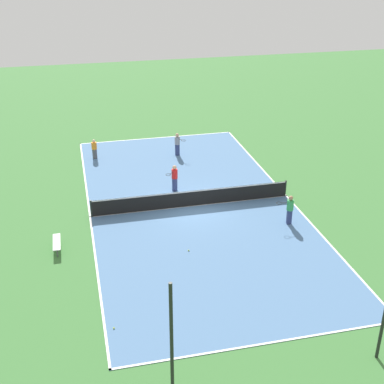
{
  "coord_description": "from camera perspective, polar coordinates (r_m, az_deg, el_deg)",
  "views": [
    {
      "loc": [
        6.2,
        26.41,
        13.88
      ],
      "look_at": [
        0.0,
        0.0,
        0.9
      ],
      "focal_mm": 50.0,
      "sensor_mm": 36.0,
      "label": 1
    }
  ],
  "objects": [
    {
      "name": "court_surface",
      "position": [
        30.47,
        0.0,
        -1.51
      ],
      "size": [
        11.6,
        23.6,
        0.02
      ],
      "color": "#4C729E",
      "rests_on": "ground_plane"
    },
    {
      "name": "tennis_net",
      "position": [
        30.24,
        0.0,
        -0.63
      ],
      "size": [
        11.4,
        0.1,
        1.0
      ],
      "color": "black",
      "rests_on": "court_surface"
    },
    {
      "name": "player_center_orange",
      "position": [
        37.4,
        -10.38,
        4.65
      ],
      "size": [
        0.51,
        0.51,
        1.38
      ],
      "rotation": [
        0.0,
        0.0,
        2.25
      ],
      "color": "#4C4C51",
      "rests_on": "court_surface"
    },
    {
      "name": "tennis_ball_midcourt",
      "position": [
        21.78,
        -8.33,
        -14.16
      ],
      "size": [
        0.07,
        0.07,
        0.07
      ],
      "primitive_type": "sphere",
      "color": "#CCE033",
      "rests_on": "court_surface"
    },
    {
      "name": "player_baseline_gray",
      "position": [
        37.33,
        -1.57,
        5.28
      ],
      "size": [
        0.82,
        0.95,
        1.61
      ],
      "rotation": [
        0.0,
        0.0,
        2.2
      ],
      "color": "navy",
      "rests_on": "court_surface"
    },
    {
      "name": "bench",
      "position": [
        27.02,
        -14.23,
        -5.27
      ],
      "size": [
        0.36,
        1.59,
        0.45
      ],
      "rotation": [
        0.0,
        0.0,
        1.57
      ],
      "color": "silver",
      "rests_on": "ground_plane"
    },
    {
      "name": "player_coach_red",
      "position": [
        31.89,
        -1.88,
        1.68
      ],
      "size": [
        0.93,
        0.86,
        1.66
      ],
      "rotation": [
        0.0,
        0.0,
        0.7
      ],
      "color": "navy",
      "rests_on": "court_surface"
    },
    {
      "name": "ground_plane",
      "position": [
        30.48,
        0.0,
        -1.53
      ],
      "size": [
        80.0,
        80.0,
        0.0
      ],
      "primitive_type": "plane",
      "color": "#3D7538"
    },
    {
      "name": "tennis_ball_near_net",
      "position": [
        26.23,
        -0.36,
        -6.24
      ],
      "size": [
        0.07,
        0.07,
        0.07
      ],
      "primitive_type": "sphere",
      "color": "#CCE033",
      "rests_on": "court_surface"
    },
    {
      "name": "fence_post_back_right",
      "position": [
        17.66,
        -2.19,
        -15.65
      ],
      "size": [
        0.12,
        0.12,
        4.51
      ],
      "color": "black",
      "rests_on": "ground_plane"
    },
    {
      "name": "player_far_green",
      "position": [
        28.66,
        10.39,
        -1.68
      ],
      "size": [
        0.97,
        0.45,
        1.64
      ],
      "rotation": [
        0.0,
        0.0,
        6.15
      ],
      "color": "navy",
      "rests_on": "court_surface"
    }
  ]
}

